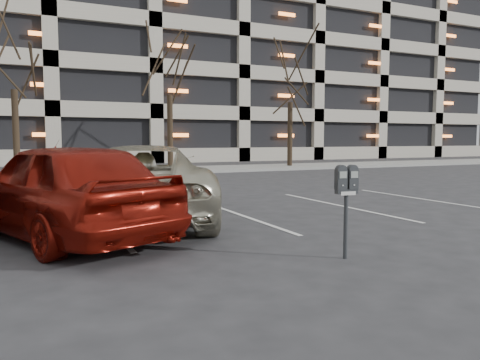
{
  "coord_description": "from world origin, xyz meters",
  "views": [
    {
      "loc": [
        -2.79,
        -6.87,
        1.62
      ],
      "look_at": [
        -0.03,
        -0.95,
        1.05
      ],
      "focal_mm": 35.0,
      "sensor_mm": 36.0,
      "label": 1
    }
  ],
  "objects_px": {
    "tree_b": "(12,36)",
    "tree_c": "(169,48)",
    "car_red": "(63,189)",
    "suv_silver": "(145,182)",
    "tree_d": "(291,62)",
    "parking_meter": "(346,189)"
  },
  "relations": [
    {
      "from": "parking_meter",
      "to": "car_red",
      "type": "distance_m",
      "value": 4.53
    },
    {
      "from": "tree_c",
      "to": "tree_d",
      "type": "relative_size",
      "value": 1.04
    },
    {
      "from": "tree_b",
      "to": "suv_silver",
      "type": "distance_m",
      "value": 14.79
    },
    {
      "from": "tree_c",
      "to": "tree_b",
      "type": "bearing_deg",
      "value": 180.0
    },
    {
      "from": "tree_d",
      "to": "tree_c",
      "type": "bearing_deg",
      "value": 180.0
    },
    {
      "from": "tree_c",
      "to": "car_red",
      "type": "relative_size",
      "value": 1.79
    },
    {
      "from": "parking_meter",
      "to": "car_red",
      "type": "height_order",
      "value": "car_red"
    },
    {
      "from": "suv_silver",
      "to": "parking_meter",
      "type": "bearing_deg",
      "value": 127.08
    },
    {
      "from": "tree_c",
      "to": "parking_meter",
      "type": "bearing_deg",
      "value": -99.1
    },
    {
      "from": "parking_meter",
      "to": "car_red",
      "type": "relative_size",
      "value": 0.26
    },
    {
      "from": "tree_d",
      "to": "suv_silver",
      "type": "bearing_deg",
      "value": -130.42
    },
    {
      "from": "tree_b",
      "to": "car_red",
      "type": "distance_m",
      "value": 15.72
    },
    {
      "from": "tree_b",
      "to": "tree_c",
      "type": "bearing_deg",
      "value": 0.0
    },
    {
      "from": "tree_d",
      "to": "parking_meter",
      "type": "xyz_separation_m",
      "value": [
        -9.85,
        -17.81,
        -4.97
      ]
    },
    {
      "from": "tree_b",
      "to": "car_red",
      "type": "xyz_separation_m",
      "value": [
        0.78,
        -14.79,
        -5.27
      ]
    },
    {
      "from": "parking_meter",
      "to": "suv_silver",
      "type": "xyz_separation_m",
      "value": [
        -1.72,
        4.23,
        -0.21
      ]
    },
    {
      "from": "parking_meter",
      "to": "tree_c",
      "type": "bearing_deg",
      "value": 88.92
    },
    {
      "from": "tree_b",
      "to": "tree_d",
      "type": "height_order",
      "value": "tree_b"
    },
    {
      "from": "tree_d",
      "to": "car_red",
      "type": "bearing_deg",
      "value": -131.79
    },
    {
      "from": "tree_b",
      "to": "tree_c",
      "type": "xyz_separation_m",
      "value": [
        7.0,
        0.0,
        0.07
      ]
    },
    {
      "from": "tree_c",
      "to": "suv_silver",
      "type": "xyz_separation_m",
      "value": [
        -4.57,
        -13.58,
        -5.39
      ]
    },
    {
      "from": "tree_b",
      "to": "tree_d",
      "type": "bearing_deg",
      "value": 0.0
    }
  ]
}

